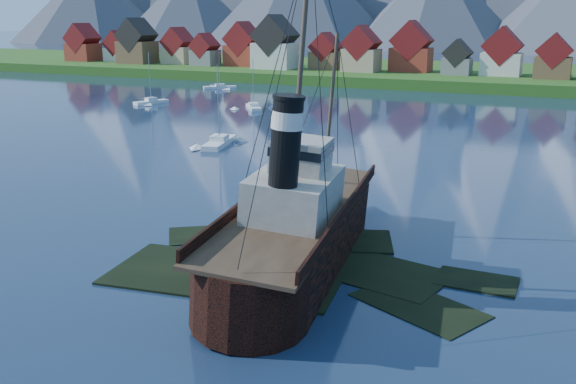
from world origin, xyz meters
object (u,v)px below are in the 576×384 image
at_px(tugboat_wreck, 303,222).
at_px(sailboat_f, 220,88).
at_px(sailboat_b, 151,103).
at_px(sailboat_a, 219,143).
at_px(sailboat_c, 254,108).

xyz_separation_m(tugboat_wreck, sailboat_f, (-73.40, 110.25, -3.07)).
distance_m(tugboat_wreck, sailboat_f, 132.48).
relative_size(tugboat_wreck, sailboat_b, 2.75).
bearing_deg(sailboat_a, sailboat_c, 96.36).
bearing_deg(sailboat_c, sailboat_a, -106.74).
bearing_deg(sailboat_a, sailboat_b, 123.98).
height_order(tugboat_wreck, sailboat_f, tugboat_wreck).
distance_m(sailboat_b, sailboat_f, 35.01).
height_order(sailboat_a, sailboat_f, sailboat_a).
distance_m(sailboat_a, sailboat_c, 40.72).
relative_size(sailboat_a, sailboat_f, 1.26).
height_order(tugboat_wreck, sailboat_c, tugboat_wreck).
xyz_separation_m(sailboat_b, sailboat_c, (25.48, 2.40, -0.03)).
xyz_separation_m(tugboat_wreck, sailboat_c, (-45.57, 77.72, -3.04)).
height_order(sailboat_b, sailboat_f, sailboat_b).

